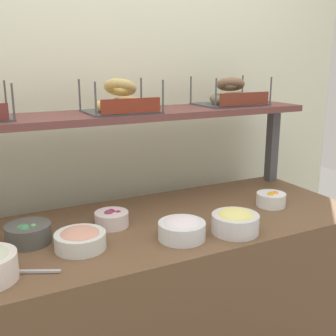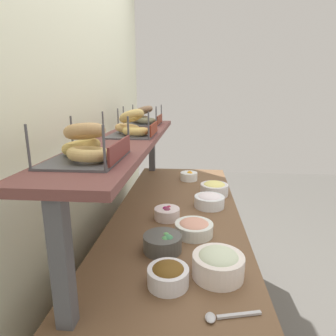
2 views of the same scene
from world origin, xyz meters
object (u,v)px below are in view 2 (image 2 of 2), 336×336
(bowl_egg_salad, at_px, (214,188))
(bagel_basket_poppy, at_px, (144,118))
(bowl_beet_salad, at_px, (167,213))
(bagel_basket_plain, at_px, (133,127))
(serving_spoon_by_edge, at_px, (223,316))
(bowl_fruit_salad, at_px, (189,176))
(bowl_veggie_mix, at_px, (163,243))
(bowl_scallion_spread, at_px, (218,263))
(bagel_basket_sesame, at_px, (87,147))
(serving_spoon_near_plate, at_px, (217,259))
(bowl_lox_spread, at_px, (194,228))
(bowl_chocolate_spread, at_px, (168,275))
(bowl_cream_cheese, at_px, (209,200))

(bowl_egg_salad, bearing_deg, bagel_basket_poppy, 58.11)
(bowl_beet_salad, distance_m, bagel_basket_plain, 0.50)
(bowl_beet_salad, bearing_deg, serving_spoon_by_edge, -161.46)
(bowl_fruit_salad, bearing_deg, bowl_veggie_mix, 174.96)
(bowl_scallion_spread, bearing_deg, bagel_basket_poppy, 21.20)
(bagel_basket_sesame, bearing_deg, bowl_veggie_mix, -58.14)
(serving_spoon_by_edge, bearing_deg, serving_spoon_near_plate, -0.76)
(bowl_lox_spread, xyz_separation_m, bagel_basket_sesame, (-0.31, 0.38, 0.44))
(bowl_egg_salad, bearing_deg, bowl_veggie_mix, 160.01)
(serving_spoon_by_edge, bearing_deg, bowl_egg_salad, -2.35)
(serving_spoon_near_plate, height_order, bagel_basket_poppy, bagel_basket_poppy)
(bowl_veggie_mix, bearing_deg, serving_spoon_near_plate, -103.89)
(bowl_chocolate_spread, height_order, bowl_egg_salad, bowl_egg_salad)
(serving_spoon_near_plate, bearing_deg, bowl_scallion_spread, 177.56)
(bowl_lox_spread, relative_size, bowl_cream_cheese, 1.02)
(serving_spoon_near_plate, bearing_deg, bagel_basket_poppy, 23.18)
(bowl_lox_spread, bearing_deg, bowl_scallion_spread, -164.43)
(serving_spoon_near_plate, height_order, bagel_basket_sesame, bagel_basket_sesame)
(bowl_fruit_salad, relative_size, serving_spoon_by_edge, 0.76)
(serving_spoon_by_edge, bearing_deg, bowl_fruit_salad, 5.11)
(bowl_cream_cheese, relative_size, serving_spoon_near_plate, 1.06)
(bowl_veggie_mix, distance_m, bowl_egg_salad, 0.78)
(bowl_chocolate_spread, distance_m, bowl_lox_spread, 0.40)
(bowl_veggie_mix, distance_m, bowl_beet_salad, 0.33)
(bowl_veggie_mix, bearing_deg, bowl_lox_spread, -40.11)
(serving_spoon_near_plate, distance_m, bagel_basket_plain, 0.82)
(bowl_cream_cheese, height_order, bowl_fruit_salad, bowl_cream_cheese)
(bagel_basket_sesame, relative_size, bagel_basket_plain, 1.07)
(bowl_egg_salad, height_order, bagel_basket_sesame, bagel_basket_sesame)
(bowl_scallion_spread, bearing_deg, bowl_lox_spread, 15.57)
(bagel_basket_sesame, bearing_deg, bagel_basket_poppy, 0.13)
(bowl_scallion_spread, bearing_deg, serving_spoon_by_edge, -179.93)
(bowl_veggie_mix, xyz_separation_m, bowl_cream_cheese, (0.52, -0.22, 0.00))
(bagel_basket_plain, bearing_deg, bowl_lox_spread, -130.65)
(serving_spoon_by_edge, bearing_deg, bowl_chocolate_spread, 51.61)
(bowl_beet_salad, height_order, bagel_basket_sesame, bagel_basket_sesame)
(bowl_scallion_spread, xyz_separation_m, bowl_beet_salad, (0.49, 0.23, -0.02))
(bowl_egg_salad, distance_m, bowl_scallion_spread, 0.89)
(bowl_veggie_mix, height_order, bagel_basket_sesame, bagel_basket_sesame)
(bowl_scallion_spread, height_order, bagel_basket_sesame, bagel_basket_sesame)
(bowl_egg_salad, height_order, bowl_scallion_spread, bowl_scallion_spread)
(bowl_beet_salad, bearing_deg, serving_spoon_near_plate, -148.13)
(bowl_scallion_spread, xyz_separation_m, bagel_basket_plain, (0.61, 0.43, 0.42))
(serving_spoon_by_edge, relative_size, bagel_basket_plain, 0.57)
(bagel_basket_poppy, bearing_deg, serving_spoon_by_edge, -161.69)
(bowl_veggie_mix, relative_size, serving_spoon_near_plate, 0.98)
(bowl_beet_salad, relative_size, bagel_basket_plain, 0.45)
(bowl_lox_spread, distance_m, bagel_basket_sesame, 0.66)
(bowl_veggie_mix, relative_size, bowl_beet_salad, 1.21)
(bowl_cream_cheese, relative_size, bagel_basket_plain, 0.59)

